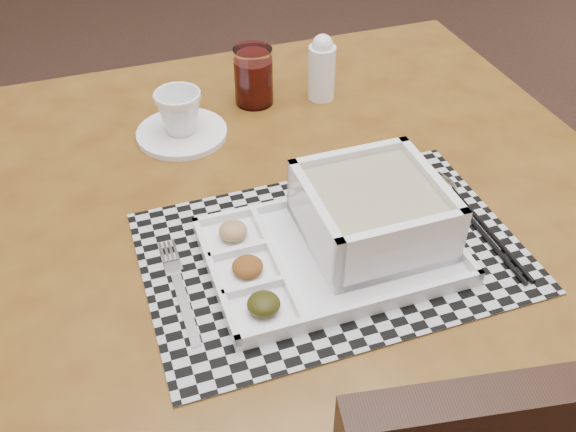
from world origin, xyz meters
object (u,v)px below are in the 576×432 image
object	(u,v)px
dining_table	(301,239)
cup	(179,112)
creamer_bottle	(322,68)
serving_tray	(359,225)
juice_glass	(254,78)

from	to	relation	value
dining_table	cup	size ratio (longest dim) A/B	13.02
dining_table	creamer_bottle	xyz separation A→B (m)	(0.13, 0.27, 0.13)
serving_tray	creamer_bottle	distance (m)	0.40
dining_table	cup	world-z (taller)	cup
dining_table	creamer_bottle	world-z (taller)	creamer_bottle
dining_table	cup	xyz separation A→B (m)	(-0.13, 0.23, 0.12)
dining_table	cup	bearing A→B (deg)	119.94
serving_tray	juice_glass	distance (m)	0.41
serving_tray	creamer_bottle	bearing A→B (deg)	75.89
serving_tray	cup	xyz separation A→B (m)	(-0.17, 0.34, 0.01)
serving_tray	juice_glass	xyz separation A→B (m)	(-0.02, 0.41, 0.01)
dining_table	juice_glass	xyz separation A→B (m)	(0.02, 0.29, 0.12)
dining_table	serving_tray	distance (m)	0.17
serving_tray	creamer_bottle	xyz separation A→B (m)	(0.10, 0.38, 0.02)
creamer_bottle	serving_tray	bearing A→B (deg)	-104.11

